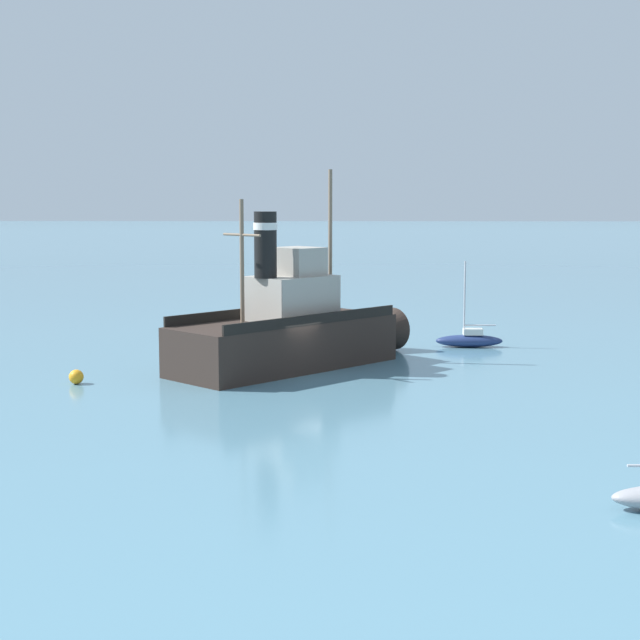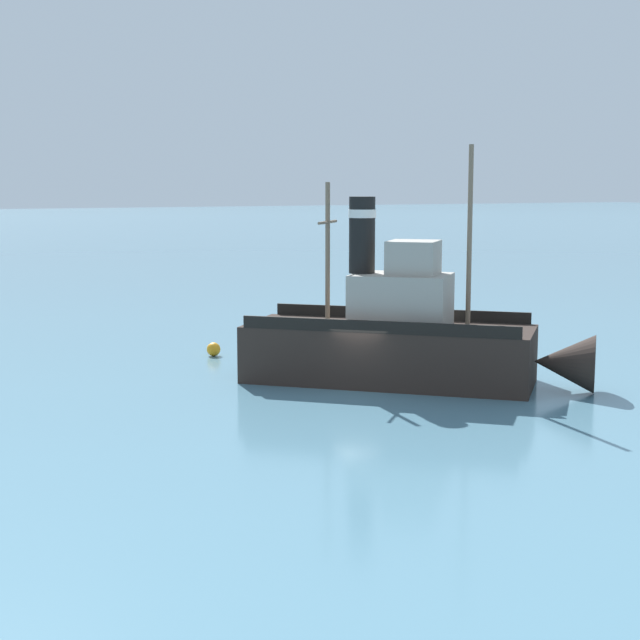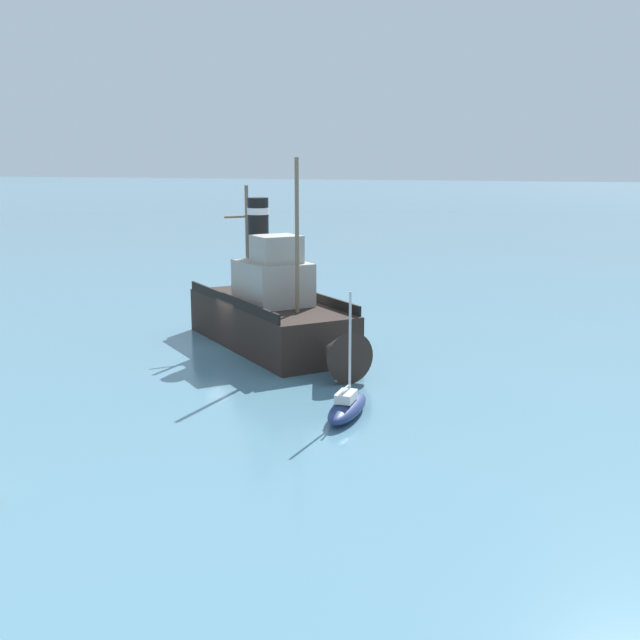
% 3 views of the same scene
% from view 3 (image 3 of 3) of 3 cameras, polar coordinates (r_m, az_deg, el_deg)
% --- Properties ---
extents(ground_plane, '(600.00, 600.00, 0.00)m').
position_cam_3_polar(ground_plane, '(42.93, -6.07, -1.89)').
color(ground_plane, teal).
extents(old_tugboat, '(12.77, 12.36, 9.90)m').
position_cam_3_polar(old_tugboat, '(41.95, -3.29, 0.40)').
color(old_tugboat, '#2D231E').
rests_on(old_tugboat, ground).
extents(sailboat_navy, '(1.12, 3.80, 4.90)m').
position_cam_3_polar(sailboat_navy, '(31.26, 1.95, -6.16)').
color(sailboat_navy, navy).
rests_on(sailboat_navy, ground).
extents(mooring_buoy, '(0.67, 0.67, 0.67)m').
position_cam_3_polar(mooring_buoy, '(52.82, -4.40, 1.05)').
color(mooring_buoy, orange).
rests_on(mooring_buoy, ground).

